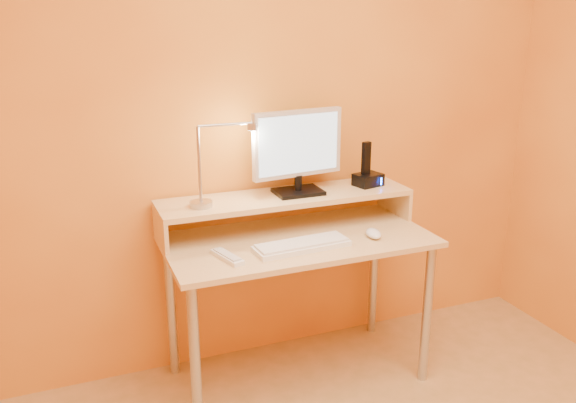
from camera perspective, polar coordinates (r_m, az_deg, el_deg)
name	(u,v)px	position (r m, az deg, el deg)	size (l,w,h in m)	color
wall_back	(273,111)	(2.84, -1.47, 8.74)	(3.00, 0.04, 2.50)	gold
desk_leg_fl	(195,363)	(2.49, -8.92, -15.11)	(0.04, 0.04, 0.69)	#B0B0B6
desk_leg_fr	(427,314)	(2.89, 13.24, -10.53)	(0.04, 0.04, 0.69)	#B0B0B6
desk_leg_bl	(171,308)	(2.92, -11.19, -10.07)	(0.04, 0.04, 0.69)	#B0B0B6
desk_leg_br	(374,273)	(3.26, 8.25, -6.85)	(0.04, 0.04, 0.69)	#B0B0B6
desk_lower	(298,240)	(2.69, 0.99, -3.74)	(1.20, 0.60, 0.03)	#E2B584
shelf_riser_left	(160,229)	(2.65, -12.20, -2.65)	(0.02, 0.30, 0.14)	#E2B584
shelf_riser_right	(394,200)	(3.05, 10.20, 0.15)	(0.02, 0.30, 0.14)	#E2B584
desk_shelf	(286,197)	(2.77, -0.19, 0.39)	(1.20, 0.30, 0.03)	#E2B584
monitor_foot	(298,192)	(2.78, 0.99, 0.95)	(0.22, 0.16, 0.02)	black
monitor_neck	(298,183)	(2.77, 0.99, 1.83)	(0.04, 0.04, 0.07)	black
monitor_panel	(298,143)	(2.74, 0.93, 5.61)	(0.45, 0.04, 0.31)	silver
monitor_back	(296,142)	(2.76, 0.74, 5.71)	(0.41, 0.01, 0.26)	black
monitor_screen	(299,144)	(2.72, 1.08, 5.54)	(0.41, 0.00, 0.27)	#99BBD2
lamp_base	(201,204)	(2.62, -8.37, -0.24)	(0.10, 0.10, 0.03)	#B0B0B6
lamp_post	(199,165)	(2.57, -8.54, 3.54)	(0.01, 0.01, 0.33)	#B0B0B6
lamp_arm	(225,125)	(2.56, -6.08, 7.38)	(0.01, 0.01, 0.24)	#B0B0B6
lamp_head	(252,126)	(2.60, -3.51, 7.25)	(0.04, 0.04, 0.03)	#B0B0B6
lamp_bulb	(252,130)	(2.60, -3.50, 6.90)	(0.03, 0.03, 0.00)	#FFEAC6
phone_dock	(368,180)	(2.94, 7.71, 2.10)	(0.13, 0.10, 0.06)	black
phone_handset	(366,158)	(2.90, 7.54, 4.16)	(0.04, 0.03, 0.16)	black
phone_led	(381,181)	(2.92, 8.97, 1.93)	(0.01, 0.00, 0.04)	#1660FF
keyboard	(302,246)	(2.56, 1.34, -4.32)	(0.42, 0.13, 0.02)	white
mouse	(374,233)	(2.71, 8.24, -3.06)	(0.06, 0.11, 0.04)	white
remote_control	(227,257)	(2.46, -5.87, -5.34)	(0.05, 0.19, 0.02)	white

